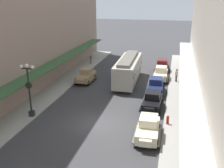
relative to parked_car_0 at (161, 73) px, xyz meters
The scene contains 16 objects.
ground_plane 15.17m from the parked_car_0, 108.61° to the right, with size 200.00×200.00×0.00m, color #38383A.
sidewalk_left 18.94m from the parked_car_0, 130.68° to the right, with size 3.00×60.00×0.15m, color #99968E.
sidewalk_right 14.62m from the parked_car_0, 79.47° to the right, with size 3.00×60.00×0.15m, color #99968E.
parked_car_0 is the anchor object (origin of this frame).
parked_car_1 4.43m from the parked_car_0, 91.25° to the left, with size 2.17×4.27×1.84m.
parked_car_2 10.19m from the parked_car_0, 161.84° to the right, with size 2.20×4.28×1.84m.
parked_car_3 10.02m from the parked_car_0, 91.07° to the right, with size 2.26×4.30×1.84m.
parked_car_4 5.30m from the parked_car_0, 92.77° to the right, with size 2.18×4.27×1.84m.
parked_car_5 15.91m from the parked_car_0, 89.85° to the right, with size 2.21×4.28×1.84m.
streetcar 4.75m from the parked_car_0, 153.73° to the right, with size 2.75×9.66×3.46m.
lamp_post_with_clock 18.56m from the parked_car_0, 127.50° to the right, with size 1.42×0.44×5.16m.
fire_hydrant 13.36m from the parked_car_0, 83.47° to the right, with size 0.24×0.24×0.82m.
pedestrian_0 13.13m from the parked_car_0, 154.51° to the left, with size 0.36×0.28×1.67m.
pedestrian_1 2.17m from the parked_car_0, 17.04° to the right, with size 0.36×0.28×1.67m.
pedestrian_2 17.88m from the parked_car_0, 80.95° to the right, with size 0.36×0.24×1.64m.
pedestrian_3 6.47m from the parked_car_0, 58.68° to the left, with size 0.36×0.28×1.67m.
Camera 1 is at (6.59, -21.05, 11.36)m, focal length 42.72 mm.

